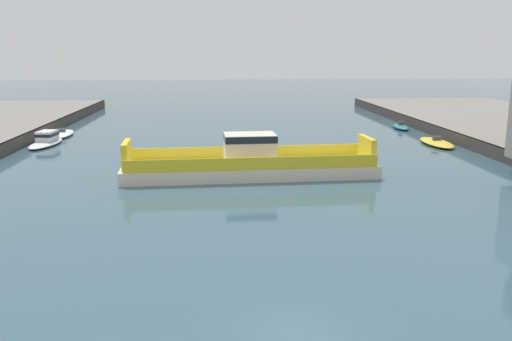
# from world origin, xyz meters

# --- Properties ---
(ground_plane) EXTENTS (400.00, 400.00, 0.00)m
(ground_plane) POSITION_xyz_m (0.00, 0.00, 0.00)
(ground_plane) COLOR #385666
(chain_ferry) EXTENTS (22.62, 6.78, 3.79)m
(chain_ferry) POSITION_xyz_m (-0.06, 27.47, 1.13)
(chain_ferry) COLOR beige
(chain_ferry) RESTS_ON ground
(moored_boat_near_left) EXTENTS (3.24, 8.00, 1.66)m
(moored_boat_near_left) POSITION_xyz_m (-23.15, 45.21, 0.62)
(moored_boat_near_left) COLOR white
(moored_boat_near_left) RESTS_ON ground
(moored_boat_near_right) EXTENTS (3.08, 7.81, 1.04)m
(moored_boat_near_right) POSITION_xyz_m (-23.33, 52.34, 0.28)
(moored_boat_near_right) COLOR white
(moored_boat_near_right) RESTS_ON ground
(moored_boat_mid_left) EXTENTS (2.20, 5.49, 1.08)m
(moored_boat_mid_left) POSITION_xyz_m (23.33, 55.67, 0.30)
(moored_boat_mid_left) COLOR #237075
(moored_boat_mid_left) RESTS_ON ground
(moored_boat_far_left) EXTENTS (2.84, 7.81, 1.07)m
(moored_boat_far_left) POSITION_xyz_m (23.06, 42.13, 0.29)
(moored_boat_far_left) COLOR yellow
(moored_boat_far_left) RESTS_ON ground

